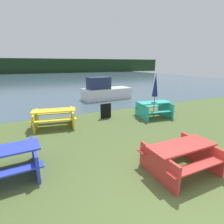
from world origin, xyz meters
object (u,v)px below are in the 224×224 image
(boat, at_px, (105,91))
(picnic_table_yellow, at_px, (54,116))
(picnic_table_teal, at_px, (154,108))
(signboard, at_px, (106,111))
(umbrella_navy, at_px, (155,85))
(picnic_table_blue, at_px, (3,161))
(picnic_table_red, at_px, (181,155))

(boat, bearing_deg, picnic_table_yellow, -136.10)
(picnic_table_teal, height_order, signboard, picnic_table_teal)
(umbrella_navy, bearing_deg, picnic_table_blue, -158.70)
(picnic_table_blue, relative_size, boat, 0.47)
(umbrella_navy, bearing_deg, signboard, 160.13)
(picnic_table_yellow, bearing_deg, signboard, 3.42)
(umbrella_navy, xyz_separation_m, signboard, (-2.35, 0.85, -1.26))
(picnic_table_red, height_order, signboard, signboard)
(signboard, bearing_deg, picnic_table_yellow, -176.58)
(picnic_table_yellow, bearing_deg, picnic_table_blue, -116.61)
(picnic_table_blue, height_order, picnic_table_teal, picnic_table_teal)
(picnic_table_teal, bearing_deg, signboard, 160.13)
(boat, relative_size, signboard, 5.07)
(picnic_table_teal, distance_m, signboard, 2.50)
(umbrella_navy, bearing_deg, picnic_table_teal, -135.00)
(picnic_table_red, xyz_separation_m, picnic_table_blue, (-4.08, 1.61, -0.01))
(umbrella_navy, relative_size, boat, 0.58)
(boat, bearing_deg, picnic_table_red, -104.44)
(picnic_table_blue, xyz_separation_m, umbrella_navy, (6.49, 2.53, 1.20))
(picnic_table_red, relative_size, picnic_table_yellow, 0.86)
(picnic_table_teal, height_order, umbrella_navy, umbrella_navy)
(picnic_table_blue, distance_m, umbrella_navy, 7.07)
(picnic_table_red, xyz_separation_m, umbrella_navy, (2.41, 4.15, 1.19))
(picnic_table_yellow, xyz_separation_m, boat, (4.38, 4.69, 0.17))
(picnic_table_red, distance_m, signboard, 5.00)
(picnic_table_blue, distance_m, picnic_table_teal, 6.97)
(picnic_table_red, bearing_deg, picnic_table_blue, 158.41)
(picnic_table_teal, relative_size, umbrella_navy, 0.83)
(picnic_table_red, relative_size, umbrella_navy, 0.79)
(picnic_table_red, distance_m, picnic_table_teal, 4.80)
(picnic_table_red, relative_size, picnic_table_blue, 0.99)
(picnic_table_blue, bearing_deg, boat, 52.86)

